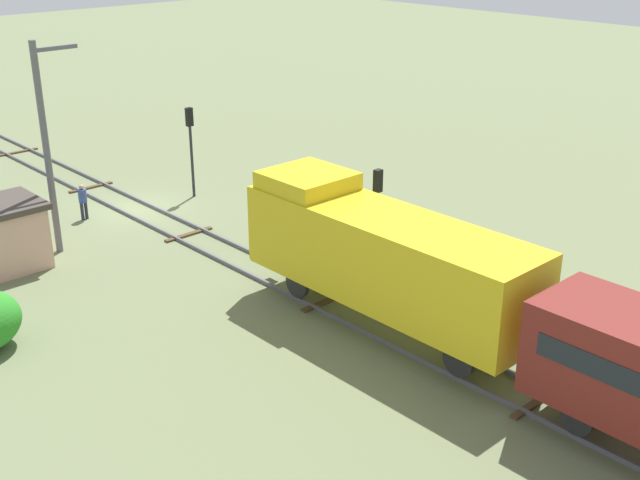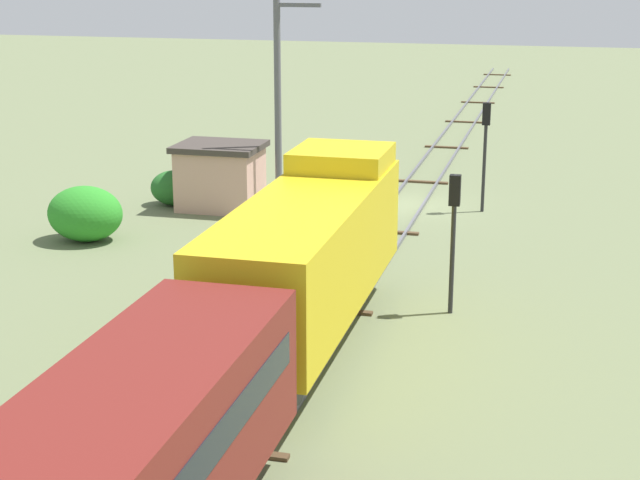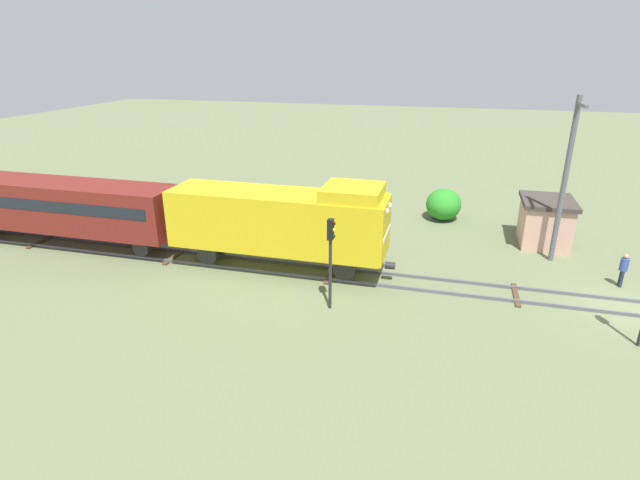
% 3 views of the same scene
% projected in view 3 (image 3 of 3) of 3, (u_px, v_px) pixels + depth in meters
% --- Properties ---
extents(ground_plane, '(160.72, 160.72, 0.00)m').
position_uv_depth(ground_plane, '(621.00, 308.00, 22.32)').
color(ground_plane, '#66704C').
extents(railway_track, '(2.40, 107.15, 0.16)m').
position_uv_depth(railway_track, '(622.00, 306.00, 22.30)').
color(railway_track, '#595960').
rests_on(railway_track, ground).
extents(locomotive, '(2.90, 11.60, 4.60)m').
position_uv_depth(locomotive, '(281.00, 219.00, 25.23)').
color(locomotive, gold).
rests_on(locomotive, railway_track).
extents(passenger_car_leading, '(2.84, 14.00, 3.66)m').
position_uv_depth(passenger_car_leading, '(61.00, 204.00, 28.56)').
color(passenger_car_leading, maroon).
rests_on(passenger_car_leading, railway_track).
extents(traffic_signal_mid, '(0.32, 0.34, 4.19)m').
position_uv_depth(traffic_signal_mid, '(331.00, 248.00, 21.28)').
color(traffic_signal_mid, '#262628').
rests_on(traffic_signal_mid, ground).
extents(worker_near_track, '(0.38, 0.38, 1.70)m').
position_uv_depth(worker_near_track, '(624.00, 268.00, 24.00)').
color(worker_near_track, '#262B38').
rests_on(worker_near_track, ground).
extents(catenary_mast, '(1.94, 0.28, 8.76)m').
position_uv_depth(catenary_mast, '(565.00, 178.00, 25.65)').
color(catenary_mast, '#595960').
rests_on(catenary_mast, ground).
extents(relay_hut, '(3.50, 2.90, 2.74)m').
position_uv_depth(relay_hut, '(545.00, 221.00, 29.15)').
color(relay_hut, '#D19E8C').
rests_on(relay_hut, ground).
extents(bush_near, '(2.83, 2.32, 2.06)m').
position_uv_depth(bush_near, '(444.00, 204.00, 33.58)').
color(bush_near, '#2B8A26').
rests_on(bush_near, ground).
extents(bush_mid, '(2.04, 1.67, 1.48)m').
position_uv_depth(bush_mid, '(539.00, 221.00, 31.27)').
color(bush_mid, '#266526').
rests_on(bush_mid, ground).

